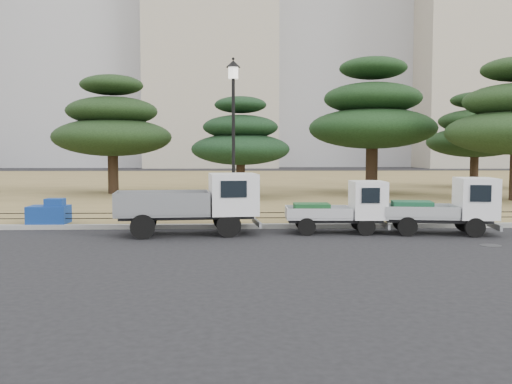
{
  "coord_description": "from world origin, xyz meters",
  "views": [
    {
      "loc": [
        -0.59,
        -16.83,
        2.62
      ],
      "look_at": [
        0.0,
        2.0,
        1.3
      ],
      "focal_mm": 40.0,
      "sensor_mm": 36.0,
      "label": 1
    }
  ],
  "objects_px": {
    "truck_kei_front": "(344,207)",
    "tarp_pile": "(49,213)",
    "street_lamp": "(233,114)",
    "truck_kei_rear": "(448,206)",
    "truck_large": "(196,201)"
  },
  "relations": [
    {
      "from": "truck_kei_front",
      "to": "tarp_pile",
      "type": "relative_size",
      "value": 2.43
    },
    {
      "from": "street_lamp",
      "to": "tarp_pile",
      "type": "bearing_deg",
      "value": 178.85
    },
    {
      "from": "truck_kei_rear",
      "to": "tarp_pile",
      "type": "relative_size",
      "value": 2.74
    },
    {
      "from": "truck_kei_front",
      "to": "truck_kei_rear",
      "type": "relative_size",
      "value": 0.89
    },
    {
      "from": "truck_kei_front",
      "to": "truck_large",
      "type": "bearing_deg",
      "value": -176.14
    },
    {
      "from": "truck_large",
      "to": "truck_kei_rear",
      "type": "height_order",
      "value": "truck_large"
    },
    {
      "from": "truck_kei_rear",
      "to": "street_lamp",
      "type": "relative_size",
      "value": 0.65
    },
    {
      "from": "truck_kei_front",
      "to": "street_lamp",
      "type": "xyz_separation_m",
      "value": [
        -3.58,
        1.44,
        3.1
      ]
    },
    {
      "from": "truck_large",
      "to": "tarp_pile",
      "type": "bearing_deg",
      "value": 154.91
    },
    {
      "from": "truck_large",
      "to": "tarp_pile",
      "type": "height_order",
      "value": "truck_large"
    },
    {
      "from": "truck_kei_rear",
      "to": "tarp_pile",
      "type": "height_order",
      "value": "truck_kei_rear"
    },
    {
      "from": "truck_kei_front",
      "to": "truck_kei_rear",
      "type": "bearing_deg",
      "value": -4.43
    },
    {
      "from": "truck_large",
      "to": "truck_kei_rear",
      "type": "distance_m",
      "value": 8.05
    },
    {
      "from": "tarp_pile",
      "to": "truck_kei_front",
      "type": "bearing_deg",
      "value": -8.96
    },
    {
      "from": "truck_large",
      "to": "street_lamp",
      "type": "height_order",
      "value": "street_lamp"
    }
  ]
}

